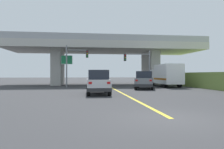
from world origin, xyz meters
The scene contains 10 objects.
ground centered at (0.00, 26.70, 0.00)m, with size 160.00×160.00×0.00m, color #353538.
overpass_bridge centered at (0.00, 26.70, 5.30)m, with size 30.56×9.68×7.43m.
lane_divider_stripe centered at (0.00, 12.02, 0.00)m, with size 0.20×24.03×0.01m, color yellow.
suv_lead centered at (-2.18, 10.06, 1.01)m, with size 1.88×4.30×2.02m.
suv_crossing centered at (3.47, 15.73, 1.01)m, with size 3.29×4.96×2.02m.
box_truck centered at (7.44, 19.32, 1.57)m, with size 2.33×6.68×2.96m.
sedan_oncoming centered at (-0.32, 32.00, 1.01)m, with size 2.01×4.42×2.02m.
traffic_signal_nearside centered at (4.32, 20.87, 3.28)m, with size 3.72×0.36×5.01m.
traffic_signal_farside centered at (-4.70, 20.06, 3.47)m, with size 2.89×0.36×5.45m.
highway_sign centered at (-5.94, 23.41, 3.37)m, with size 1.64×0.17×4.58m.
Camera 1 is at (-3.18, -7.45, 1.66)m, focal length 33.48 mm.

